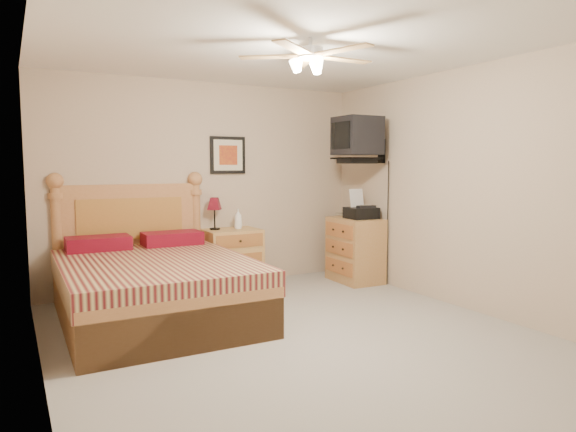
# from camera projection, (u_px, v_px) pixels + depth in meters

# --- Properties ---
(floor) EXTENTS (4.50, 4.50, 0.00)m
(floor) POSITION_uv_depth(u_px,v_px,m) (297.00, 337.00, 4.47)
(floor) COLOR gray
(floor) RESTS_ON ground
(ceiling) EXTENTS (4.00, 4.50, 0.04)m
(ceiling) POSITION_uv_depth(u_px,v_px,m) (298.00, 43.00, 4.23)
(ceiling) COLOR white
(ceiling) RESTS_ON ground
(wall_back) EXTENTS (4.00, 0.04, 2.50)m
(wall_back) POSITION_uv_depth(u_px,v_px,m) (207.00, 185.00, 6.31)
(wall_back) COLOR tan
(wall_back) RESTS_ON ground
(wall_front) EXTENTS (4.00, 0.04, 2.50)m
(wall_front) POSITION_uv_depth(u_px,v_px,m) (537.00, 218.00, 2.38)
(wall_front) COLOR tan
(wall_front) RESTS_ON ground
(wall_left) EXTENTS (0.04, 4.50, 2.50)m
(wall_left) POSITION_uv_depth(u_px,v_px,m) (35.00, 202.00, 3.39)
(wall_left) COLOR tan
(wall_left) RESTS_ON ground
(wall_right) EXTENTS (0.04, 4.50, 2.50)m
(wall_right) POSITION_uv_depth(u_px,v_px,m) (465.00, 189.00, 5.30)
(wall_right) COLOR tan
(wall_right) RESTS_ON ground
(bed) EXTENTS (1.69, 2.21, 1.42)m
(bed) POSITION_uv_depth(u_px,v_px,m) (154.00, 247.00, 4.93)
(bed) COLOR tan
(bed) RESTS_ON ground
(nightstand) EXTENTS (0.66, 0.50, 0.72)m
(nightstand) POSITION_uv_depth(u_px,v_px,m) (232.00, 258.00, 6.29)
(nightstand) COLOR #A37948
(nightstand) RESTS_ON ground
(table_lamp) EXTENTS (0.25, 0.25, 0.39)m
(table_lamp) POSITION_uv_depth(u_px,v_px,m) (215.00, 214.00, 6.22)
(table_lamp) COLOR #5F0C1A
(table_lamp) RESTS_ON nightstand
(lotion_bottle) EXTENTS (0.12, 0.12, 0.25)m
(lotion_bottle) POSITION_uv_depth(u_px,v_px,m) (238.00, 219.00, 6.30)
(lotion_bottle) COLOR white
(lotion_bottle) RESTS_ON nightstand
(framed_picture) EXTENTS (0.46, 0.04, 0.46)m
(framed_picture) POSITION_uv_depth(u_px,v_px,m) (228.00, 155.00, 6.39)
(framed_picture) COLOR black
(framed_picture) RESTS_ON wall_back
(dresser) EXTENTS (0.51, 0.71, 0.82)m
(dresser) POSITION_uv_depth(u_px,v_px,m) (355.00, 250.00, 6.59)
(dresser) COLOR #A17333
(dresser) RESTS_ON ground
(fax_machine) EXTENTS (0.37, 0.39, 0.37)m
(fax_machine) POSITION_uv_depth(u_px,v_px,m) (361.00, 204.00, 6.48)
(fax_machine) COLOR black
(fax_machine) RESTS_ON dresser
(magazine_lower) EXTENTS (0.23, 0.30, 0.03)m
(magazine_lower) POSITION_uv_depth(u_px,v_px,m) (341.00, 215.00, 6.78)
(magazine_lower) COLOR #B6A88F
(magazine_lower) RESTS_ON dresser
(magazine_upper) EXTENTS (0.20, 0.27, 0.02)m
(magazine_upper) POSITION_uv_depth(u_px,v_px,m) (341.00, 214.00, 6.79)
(magazine_upper) COLOR gray
(magazine_upper) RESTS_ON magazine_lower
(wall_tv) EXTENTS (0.56, 0.46, 0.58)m
(wall_tv) POSITION_uv_depth(u_px,v_px,m) (367.00, 140.00, 6.30)
(wall_tv) COLOR black
(wall_tv) RESTS_ON wall_right
(ceiling_fan) EXTENTS (1.14, 1.14, 0.28)m
(ceiling_fan) POSITION_uv_depth(u_px,v_px,m) (310.00, 56.00, 4.06)
(ceiling_fan) COLOR silver
(ceiling_fan) RESTS_ON ceiling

